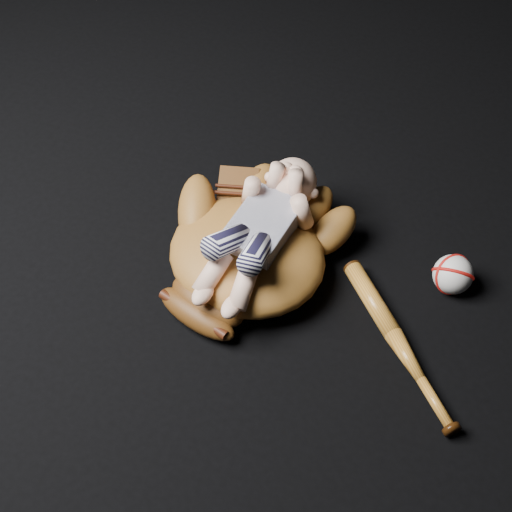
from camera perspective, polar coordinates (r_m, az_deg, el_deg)
name	(u,v)px	position (r m, az deg, el deg)	size (l,w,h in m)	color
baseball_glove	(247,250)	(1.40, -0.73, 0.50)	(0.39, 0.45, 0.14)	brown
newborn_baby	(255,231)	(1.35, -0.05, 1.98)	(0.17, 0.38, 0.15)	beige
baseball_bat	(399,343)	(1.36, 11.36, -6.87)	(0.04, 0.39, 0.04)	#B57023
baseball	(453,274)	(1.45, 15.48, -1.42)	(0.08, 0.08, 0.08)	white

